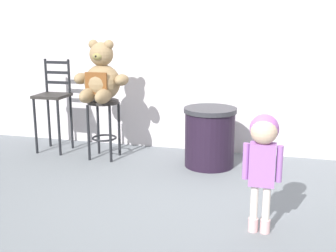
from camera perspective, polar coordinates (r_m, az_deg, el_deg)
name	(u,v)px	position (r m, az deg, el deg)	size (l,w,h in m)	color
ground_plane	(191,202)	(4.05, 3.01, -9.93)	(24.00, 24.00, 0.00)	slate
building_wall	(225,10)	(5.51, 7.42, 14.83)	(7.36, 0.30, 3.50)	silver
bar_stool_with_teddy	(104,117)	(5.24, -8.42, 1.14)	(0.37, 0.37, 0.71)	#282523
teddy_bear	(101,78)	(5.13, -8.75, 6.18)	(0.65, 0.59, 0.70)	#8E734F
child_walking	(263,148)	(3.35, 12.35, -2.87)	(0.30, 0.24, 0.94)	beige
trash_bin	(210,137)	(4.95, 5.48, -1.42)	(0.59, 0.59, 0.67)	black
bar_chair_empty	(53,100)	(5.65, -14.75, 3.27)	(0.38, 0.38, 1.15)	#282523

